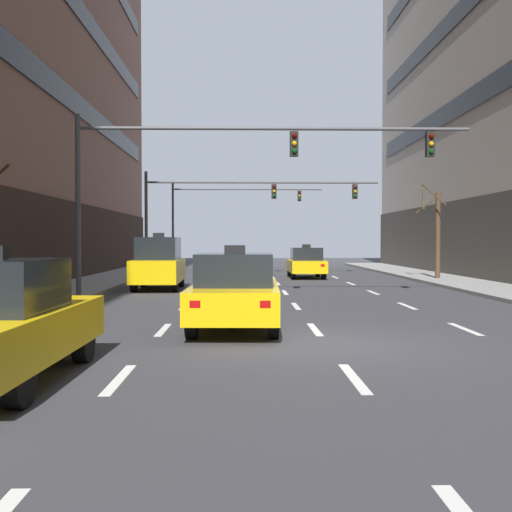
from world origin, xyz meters
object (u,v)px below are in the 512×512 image
traffic_signal_0 (225,161)px  traffic_signal_2 (221,206)px  taxi_driving_2 (306,263)px  traffic_signal_1 (235,199)px  street_tree_0 (437,232)px  taxi_driving_0 (159,263)px  taxi_driving_3 (235,292)px

traffic_signal_0 → traffic_signal_2: (-1.17, 28.82, 0.07)m
taxi_driving_2 → traffic_signal_0: traffic_signal_0 is taller
taxi_driving_2 → traffic_signal_1: traffic_signal_1 is taller
traffic_signal_2 → street_tree_0: bearing=-59.5°
taxi_driving_0 → street_tree_0: street_tree_0 is taller
taxi_driving_0 → street_tree_0: size_ratio=0.92×
traffic_signal_2 → street_tree_0: (11.35, -19.26, -2.33)m
taxi_driving_2 → traffic_signal_2: bearing=107.1°
taxi_driving_0 → street_tree_0: bearing=21.7°
taxi_driving_0 → taxi_driving_3: bearing=-74.4°
taxi_driving_0 → traffic_signal_2: 24.79m
traffic_signal_1 → street_tree_0: bearing=-28.3°
taxi_driving_2 → traffic_signal_1: size_ratio=0.32×
traffic_signal_0 → street_tree_0: size_ratio=2.78×
taxi_driving_0 → taxi_driving_3: taxi_driving_0 is taller
taxi_driving_3 → traffic_signal_1: traffic_signal_1 is taller
traffic_signal_0 → traffic_signal_1: size_ratio=0.99×
traffic_signal_0 → street_tree_0: bearing=43.2°
taxi_driving_0 → traffic_signal_2: bearing=86.1°
traffic_signal_2 → street_tree_0: size_ratio=2.48×
taxi_driving_0 → traffic_signal_2: (1.67, 24.46, 3.69)m
taxi_driving_3 → street_tree_0: bearing=60.0°
taxi_driving_2 → taxi_driving_3: taxi_driving_3 is taller
taxi_driving_2 → street_tree_0: size_ratio=0.90×
taxi_driving_2 → taxi_driving_3: (-3.54, -19.42, 0.04)m
traffic_signal_2 → taxi_driving_2: bearing=-72.9°
taxi_driving_0 → traffic_signal_0: bearing=-56.9°
traffic_signal_2 → traffic_signal_0: bearing=-87.7°
taxi_driving_3 → traffic_signal_2: (-1.59, 36.14, 3.91)m
traffic_signal_2 → taxi_driving_0: bearing=-93.9°
traffic_signal_1 → taxi_driving_2: bearing=-36.8°
taxi_driving_2 → traffic_signal_1: (-3.83, 2.86, 3.57)m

